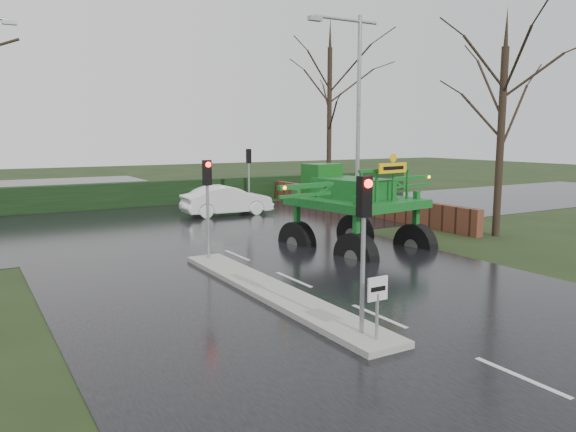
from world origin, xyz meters
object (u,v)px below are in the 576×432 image
street_light_right (354,101)px  keep_left_sign (377,298)px  traffic_signal_mid (207,188)px  white_sedan (227,215)px  traffic_signal_far (249,165)px  traffic_signal_near (364,221)px  crop_sprayer (353,197)px

street_light_right → keep_left_sign: bearing=-125.1°
traffic_signal_mid → white_sedan: size_ratio=0.72×
traffic_signal_mid → street_light_right: bearing=25.4°
white_sedan → keep_left_sign: bearing=166.4°
keep_left_sign → white_sedan: bearing=74.6°
white_sedan → traffic_signal_mid: bearing=154.4°
street_light_right → traffic_signal_far: bearing=101.9°
traffic_signal_far → white_sedan: traffic_signal_far is taller
street_light_right → white_sedan: (-4.19, 5.68, -5.99)m
keep_left_sign → traffic_signal_near: (0.00, 0.49, 1.53)m
keep_left_sign → street_light_right: 17.23m
traffic_signal_mid → traffic_signal_far: same height
crop_sprayer → traffic_signal_far: bearing=69.8°
keep_left_sign → traffic_signal_far: bearing=70.1°
crop_sprayer → white_sedan: (0.53, 11.97, -2.18)m
traffic_signal_mid → white_sedan: traffic_signal_mid is taller
traffic_signal_far → traffic_signal_near: bearing=69.6°
keep_left_sign → traffic_signal_far: (7.80, 21.51, 1.53)m
traffic_signal_near → traffic_signal_mid: 8.50m
traffic_signal_near → traffic_signal_mid: bearing=90.0°
traffic_signal_mid → crop_sprayer: 5.11m
traffic_signal_near → crop_sprayer: crop_sprayer is taller
keep_left_sign → traffic_signal_mid: size_ratio=0.38×
traffic_signal_far → white_sedan: 4.29m
keep_left_sign → street_light_right: bearing=54.9°
traffic_signal_mid → crop_sprayer: (4.77, -1.79, -0.41)m
crop_sprayer → street_light_right: bearing=44.9°
keep_left_sign → traffic_signal_far: traffic_signal_far is taller
traffic_signal_near → traffic_signal_far: (7.80, 21.02, 0.00)m
traffic_signal_mid → crop_sprayer: bearing=-20.5°
traffic_signal_near → white_sedan: 19.60m
crop_sprayer → white_sedan: crop_sprayer is taller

